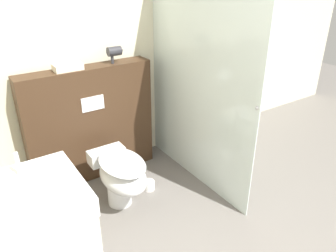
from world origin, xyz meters
The scene contains 7 objects.
wall_back centered at (0.00, 2.30, 1.25)m, with size 8.00×0.06×2.50m.
partition_panel centered at (-0.11, 2.13, 0.58)m, with size 1.28×0.22×1.16m.
shower_glass centered at (0.72, 1.50, 1.08)m, with size 0.04×1.53×2.15m.
toilet centered at (-0.13, 1.48, 0.33)m, with size 0.36×0.69×0.51m.
hair_drier centered at (0.19, 2.10, 1.27)m, with size 0.16×0.09×0.16m.
folded_towel centered at (-0.27, 2.12, 1.19)m, with size 0.25×0.15×0.06m.
spare_toilet_roll centered at (0.20, 1.56, 0.05)m, with size 0.11×0.11×0.09m.
Camera 1 is at (-1.12, -0.76, 2.00)m, focal length 35.00 mm.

